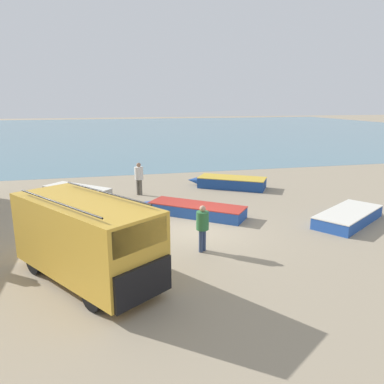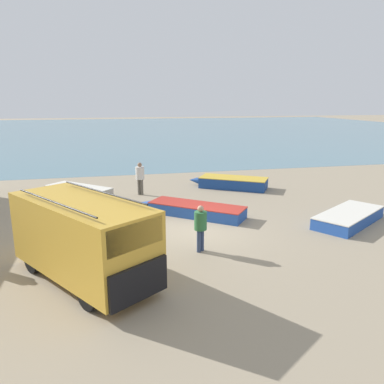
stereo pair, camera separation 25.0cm
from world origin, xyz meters
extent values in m
plane|color=gray|center=(0.00, 0.00, 0.00)|extent=(200.00, 200.00, 0.00)
cube|color=slate|center=(0.00, 52.00, 0.00)|extent=(120.00, 80.00, 0.01)
cube|color=gold|center=(-4.04, -3.25, 1.31)|extent=(4.33, 5.10, 2.06)
cube|color=black|center=(-2.63, -5.31, 0.74)|extent=(1.50, 1.07, 0.93)
cube|color=#1E232D|center=(-2.68, -5.24, 1.93)|extent=(1.41, 1.00, 0.66)
cylinder|color=black|center=(-2.50, -4.04, 0.38)|extent=(0.61, 0.75, 0.76)
cylinder|color=black|center=(-3.86, -4.97, 0.38)|extent=(0.61, 0.75, 0.76)
cylinder|color=black|center=(-4.21, -1.54, 0.38)|extent=(0.61, 0.75, 0.76)
cylinder|color=black|center=(-5.57, -2.47, 0.38)|extent=(0.61, 0.75, 0.76)
cylinder|color=black|center=(-3.42, -2.84, 2.46)|extent=(2.30, 3.33, 0.05)
cylinder|color=black|center=(-4.65, -3.67, 2.46)|extent=(2.30, 3.33, 0.05)
cube|color=#234CA3|center=(6.51, -0.50, 0.23)|extent=(4.03, 3.35, 0.47)
cone|color=#234CA3|center=(8.47, 0.76, 0.23)|extent=(0.95, 0.83, 0.45)
cube|color=silver|center=(6.51, -0.50, 0.40)|extent=(0.93, 1.28, 0.05)
cube|color=silver|center=(6.51, -0.50, 0.49)|extent=(4.07, 3.38, 0.04)
cube|color=#ADA89E|center=(-4.85, 6.80, 0.24)|extent=(3.67, 3.55, 0.47)
cone|color=#ADA89E|center=(-6.49, 8.32, 0.24)|extent=(0.90, 0.88, 0.45)
cube|color=silver|center=(-4.85, 6.80, 0.41)|extent=(1.04, 1.10, 0.05)
cube|color=silver|center=(-4.85, 6.80, 0.49)|extent=(3.71, 3.59, 0.04)
cube|color=navy|center=(3.91, 6.75, 0.30)|extent=(4.06, 3.33, 0.59)
cone|color=navy|center=(1.93, 7.98, 0.30)|extent=(1.01, 0.92, 0.56)
cube|color=gold|center=(3.91, 6.75, 0.53)|extent=(0.92, 1.30, 0.05)
cube|color=gold|center=(3.91, 6.75, 0.61)|extent=(4.10, 3.36, 0.04)
cube|color=#234CA3|center=(0.55, 1.96, 0.24)|extent=(4.17, 3.69, 0.48)
cone|color=#234CA3|center=(-1.50, 3.59, 0.24)|extent=(1.02, 0.94, 0.46)
cube|color=#B22D23|center=(0.55, 1.96, 0.41)|extent=(0.90, 1.06, 0.05)
cube|color=#B22D23|center=(0.55, 1.96, 0.50)|extent=(4.21, 3.72, 0.04)
cylinder|color=#5B564C|center=(-1.49, 6.29, 0.43)|extent=(0.16, 0.16, 0.86)
cylinder|color=#5B564C|center=(-1.63, 6.40, 0.43)|extent=(0.16, 0.16, 0.86)
cylinder|color=silver|center=(-1.56, 6.34, 1.20)|extent=(0.47, 0.47, 0.68)
sphere|color=#8C664C|center=(-1.56, 6.34, 1.66)|extent=(0.23, 0.23, 0.23)
cylinder|color=navy|center=(-0.35, -2.08, 0.39)|extent=(0.15, 0.15, 0.79)
cylinder|color=navy|center=(-0.22, -1.98, 0.39)|extent=(0.15, 0.15, 0.79)
cylinder|color=#2D6B3D|center=(-0.28, -2.03, 1.10)|extent=(0.43, 0.43, 0.62)
sphere|color=tan|center=(-0.28, -2.03, 1.52)|extent=(0.21, 0.21, 0.21)
camera|label=1|loc=(-3.45, -13.57, 5.04)|focal=35.00mm
camera|label=2|loc=(-3.21, -13.63, 5.04)|focal=35.00mm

